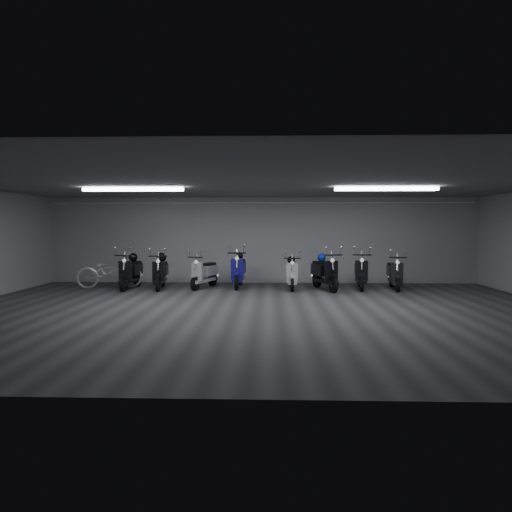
{
  "coord_description": "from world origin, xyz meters",
  "views": [
    {
      "loc": [
        0.26,
        -9.72,
        1.87
      ],
      "look_at": [
        -0.11,
        2.5,
        1.05
      ],
      "focal_mm": 31.55,
      "sensor_mm": 36.0,
      "label": 1
    }
  ],
  "objects_px": {
    "scooter_2": "(204,268)",
    "scooter_7": "(325,268)",
    "scooter_8": "(361,267)",
    "bicycle": "(109,268)",
    "scooter_6": "(291,269)",
    "helmet_0": "(322,257)",
    "scooter_9": "(395,269)",
    "helmet_2": "(291,260)",
    "helmet_3": "(161,257)",
    "scooter_1": "(160,268)",
    "scooter_0": "(130,267)",
    "helmet_1": "(133,257)",
    "scooter_4": "(239,265)",
    "helmet_4": "(239,256)"
  },
  "relations": [
    {
      "from": "scooter_7",
      "to": "helmet_1",
      "type": "bearing_deg",
      "value": 160.02
    },
    {
      "from": "scooter_7",
      "to": "helmet_3",
      "type": "distance_m",
      "value": 4.88
    },
    {
      "from": "scooter_7",
      "to": "helmet_0",
      "type": "distance_m",
      "value": 0.37
    },
    {
      "from": "helmet_2",
      "to": "helmet_3",
      "type": "relative_size",
      "value": 0.79
    },
    {
      "from": "scooter_0",
      "to": "scooter_8",
      "type": "bearing_deg",
      "value": 4.57
    },
    {
      "from": "scooter_9",
      "to": "helmet_2",
      "type": "height_order",
      "value": "scooter_9"
    },
    {
      "from": "helmet_1",
      "to": "helmet_3",
      "type": "bearing_deg",
      "value": 0.37
    },
    {
      "from": "scooter_9",
      "to": "helmet_0",
      "type": "xyz_separation_m",
      "value": [
        -2.13,
        0.07,
        0.33
      ]
    },
    {
      "from": "scooter_2",
      "to": "helmet_0",
      "type": "bearing_deg",
      "value": 20.28
    },
    {
      "from": "scooter_6",
      "to": "scooter_8",
      "type": "height_order",
      "value": "scooter_8"
    },
    {
      "from": "helmet_3",
      "to": "scooter_7",
      "type": "bearing_deg",
      "value": -3.67
    },
    {
      "from": "helmet_1",
      "to": "scooter_9",
      "type": "bearing_deg",
      "value": -1.06
    },
    {
      "from": "scooter_4",
      "to": "scooter_9",
      "type": "height_order",
      "value": "scooter_4"
    },
    {
      "from": "scooter_0",
      "to": "helmet_0",
      "type": "distance_m",
      "value": 5.67
    },
    {
      "from": "scooter_8",
      "to": "helmet_4",
      "type": "distance_m",
      "value": 3.68
    },
    {
      "from": "helmet_2",
      "to": "helmet_4",
      "type": "height_order",
      "value": "helmet_4"
    },
    {
      "from": "scooter_8",
      "to": "bicycle",
      "type": "height_order",
      "value": "scooter_8"
    },
    {
      "from": "helmet_2",
      "to": "helmet_3",
      "type": "xyz_separation_m",
      "value": [
        -3.9,
        -0.09,
        0.07
      ]
    },
    {
      "from": "scooter_9",
      "to": "helmet_3",
      "type": "bearing_deg",
      "value": -174.62
    },
    {
      "from": "scooter_0",
      "to": "helmet_3",
      "type": "relative_size",
      "value": 5.88
    },
    {
      "from": "helmet_1",
      "to": "scooter_4",
      "type": "bearing_deg",
      "value": 3.19
    },
    {
      "from": "helmet_2",
      "to": "scooter_9",
      "type": "bearing_deg",
      "value": -4.48
    },
    {
      "from": "scooter_9",
      "to": "helmet_0",
      "type": "height_order",
      "value": "scooter_9"
    },
    {
      "from": "scooter_9",
      "to": "helmet_1",
      "type": "distance_m",
      "value": 7.79
    },
    {
      "from": "scooter_2",
      "to": "scooter_7",
      "type": "bearing_deg",
      "value": 16.53
    },
    {
      "from": "scooter_6",
      "to": "scooter_7",
      "type": "distance_m",
      "value": 0.98
    },
    {
      "from": "scooter_4",
      "to": "scooter_9",
      "type": "bearing_deg",
      "value": -2.57
    },
    {
      "from": "scooter_0",
      "to": "helmet_1",
      "type": "relative_size",
      "value": 6.51
    },
    {
      "from": "helmet_1",
      "to": "helmet_0",
      "type": "bearing_deg",
      "value": -0.72
    },
    {
      "from": "scooter_9",
      "to": "helmet_2",
      "type": "distance_m",
      "value": 3.04
    },
    {
      "from": "scooter_2",
      "to": "helmet_0",
      "type": "xyz_separation_m",
      "value": [
        3.5,
        -0.04,
        0.34
      ]
    },
    {
      "from": "scooter_4",
      "to": "helmet_1",
      "type": "height_order",
      "value": "scooter_4"
    },
    {
      "from": "scooter_2",
      "to": "scooter_7",
      "type": "height_order",
      "value": "scooter_7"
    },
    {
      "from": "scooter_2",
      "to": "helmet_3",
      "type": "distance_m",
      "value": 1.33
    },
    {
      "from": "scooter_2",
      "to": "scooter_6",
      "type": "distance_m",
      "value": 2.61
    },
    {
      "from": "scooter_0",
      "to": "helmet_4",
      "type": "height_order",
      "value": "scooter_0"
    },
    {
      "from": "scooter_8",
      "to": "helmet_1",
      "type": "xyz_separation_m",
      "value": [
        -6.82,
        0.02,
        0.28
      ]
    },
    {
      "from": "scooter_1",
      "to": "helmet_4",
      "type": "distance_m",
      "value": 2.41
    },
    {
      "from": "scooter_9",
      "to": "helmet_4",
      "type": "distance_m",
      "value": 4.65
    },
    {
      "from": "scooter_4",
      "to": "scooter_9",
      "type": "xyz_separation_m",
      "value": [
        4.61,
        -0.32,
        -0.06
      ]
    },
    {
      "from": "scooter_0",
      "to": "scooter_1",
      "type": "relative_size",
      "value": 1.02
    },
    {
      "from": "scooter_6",
      "to": "helmet_0",
      "type": "relative_size",
      "value": 6.35
    },
    {
      "from": "scooter_0",
      "to": "helmet_0",
      "type": "relative_size",
      "value": 6.87
    },
    {
      "from": "scooter_2",
      "to": "scooter_7",
      "type": "relative_size",
      "value": 0.91
    },
    {
      "from": "helmet_2",
      "to": "scooter_1",
      "type": "bearing_deg",
      "value": -175.28
    },
    {
      "from": "scooter_7",
      "to": "scooter_8",
      "type": "distance_m",
      "value": 1.14
    },
    {
      "from": "scooter_4",
      "to": "scooter_7",
      "type": "xyz_separation_m",
      "value": [
        2.55,
        -0.48,
        -0.02
      ]
    },
    {
      "from": "scooter_0",
      "to": "bicycle",
      "type": "distance_m",
      "value": 0.73
    },
    {
      "from": "scooter_0",
      "to": "bicycle",
      "type": "relative_size",
      "value": 0.91
    },
    {
      "from": "helmet_3",
      "to": "helmet_4",
      "type": "xyz_separation_m",
      "value": [
        2.32,
        0.42,
        0.02
      ]
    }
  ]
}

